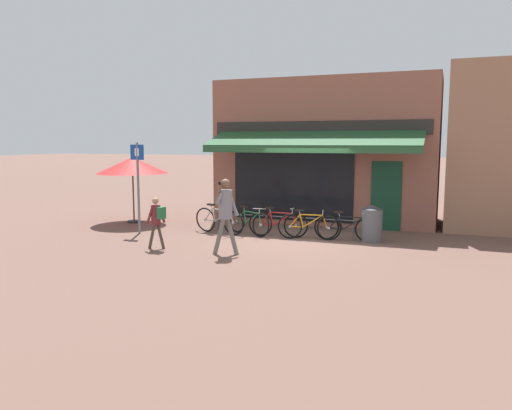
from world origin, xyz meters
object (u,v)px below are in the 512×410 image
bicycle_silver (219,220)px  bicycle_green (249,222)px  bicycle_red (278,224)px  bicycle_black (348,228)px  parking_sign (138,179)px  cafe_parasol (132,166)px  bicycle_orange (308,226)px  pedestrian_child (157,216)px  pedestrian_adult (225,208)px  litter_bin (372,223)px

bicycle_silver → bicycle_green: size_ratio=1.10×
bicycle_red → bicycle_black: (1.98, 0.07, -0.01)m
parking_sign → bicycle_green: bearing=17.3°
bicycle_red → cafe_parasol: bearing=167.5°
bicycle_orange → pedestrian_child: bearing=-155.2°
pedestrian_adult → cafe_parasol: bearing=-29.0°
bicycle_red → parking_sign: size_ratio=0.65×
bicycle_black → cafe_parasol: cafe_parasol is taller
litter_bin → cafe_parasol: bearing=176.8°
bicycle_silver → pedestrian_adult: pedestrian_adult is taller
bicycle_green → litter_bin: size_ratio=1.59×
litter_bin → parking_sign: 6.78m
bicycle_orange → parking_sign: bearing=176.6°
litter_bin → parking_sign: parking_sign is taller
bicycle_silver → bicycle_red: (1.78, 0.15, -0.02)m
parking_sign → cafe_parasol: bearing=129.0°
pedestrian_child → parking_sign: size_ratio=0.49×
bicycle_green → cafe_parasol: size_ratio=0.67×
litter_bin → parking_sign: bearing=-169.7°
bicycle_black → pedestrian_adult: size_ratio=0.93×
bicycle_red → parking_sign: 4.28m
bicycle_green → cafe_parasol: (-4.42, 0.67, 1.54)m
bicycle_green → bicycle_red: (0.89, 0.01, 0.01)m
bicycle_red → bicycle_orange: bicycle_red is taller
bicycle_black → pedestrian_adult: bearing=-138.2°
bicycle_green → pedestrian_adult: (0.46, -2.61, 0.77)m
bicycle_green → parking_sign: size_ratio=0.60×
parking_sign → cafe_parasol: parking_sign is taller
bicycle_silver → pedestrian_adult: bearing=-47.8°
bicycle_red → cafe_parasol: cafe_parasol is taller
parking_sign → bicycle_black: bearing=9.9°
pedestrian_child → parking_sign: parking_sign is taller
bicycle_green → pedestrian_child: size_ratio=1.21×
cafe_parasol → bicycle_black: bearing=-4.6°
bicycle_orange → bicycle_black: bearing=-10.8°
bicycle_red → litter_bin: size_ratio=1.73×
bicycle_green → bicycle_black: 2.87m
bicycle_green → pedestrian_child: (-1.42, -2.63, 0.46)m
bicycle_silver → litter_bin: 4.39m
bicycle_green → bicycle_black: bearing=27.1°
pedestrian_adult → pedestrian_child: bearing=5.8°
bicycle_orange → cafe_parasol: cafe_parasol is taller
bicycle_silver → pedestrian_child: size_ratio=1.34×
bicycle_orange → pedestrian_adult: size_ratio=0.92×
bicycle_red → pedestrian_adult: size_ratio=0.95×
pedestrian_adult → parking_sign: 3.94m
bicycle_silver → bicycle_red: size_ratio=1.01×
bicycle_silver → parking_sign: size_ratio=0.66×
bicycle_green → litter_bin: bearing=29.4°
bicycle_green → parking_sign: bearing=-137.1°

